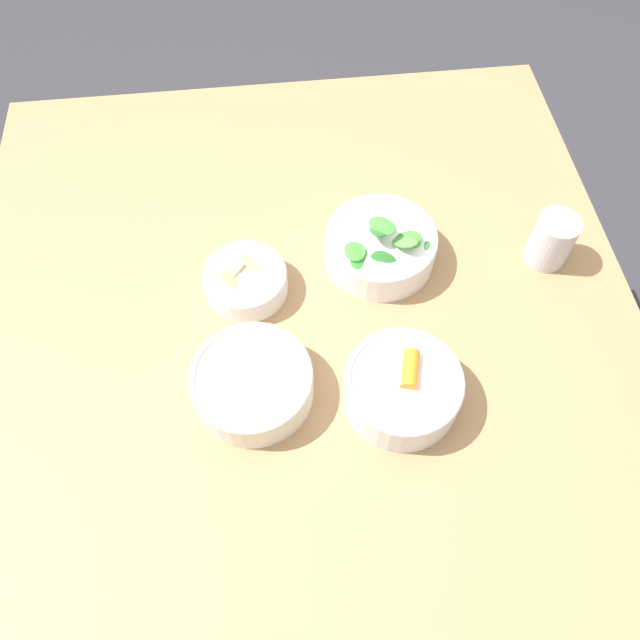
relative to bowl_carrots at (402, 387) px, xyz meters
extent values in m
plane|color=#2D2D33|center=(0.12, -0.15, -0.78)|extent=(10.00, 10.00, 0.00)
cube|color=#99724C|center=(0.12, -0.15, -0.05)|extent=(1.03, 1.10, 0.03)
cube|color=olive|center=(-0.33, -0.64, -0.42)|extent=(0.06, 0.06, 0.71)
cube|color=olive|center=(0.58, -0.64, -0.42)|extent=(0.06, 0.06, 0.71)
cylinder|color=silver|center=(0.00, 0.00, -0.01)|extent=(0.16, 0.16, 0.06)
torus|color=silver|center=(0.00, 0.00, 0.02)|extent=(0.16, 0.16, 0.01)
cylinder|color=orange|center=(0.00, -0.01, 0.01)|extent=(0.06, 0.05, 0.02)
cylinder|color=orange|center=(0.01, -0.01, 0.01)|extent=(0.05, 0.06, 0.02)
cylinder|color=orange|center=(-0.02, -0.01, 0.01)|extent=(0.05, 0.05, 0.02)
cylinder|color=orange|center=(-0.01, -0.01, 0.03)|extent=(0.04, 0.06, 0.02)
cylinder|color=white|center=(-0.01, -0.25, -0.01)|extent=(0.18, 0.18, 0.05)
torus|color=white|center=(-0.01, -0.25, 0.02)|extent=(0.18, 0.18, 0.01)
ellipsoid|color=#3D8433|center=(0.03, -0.22, 0.02)|extent=(0.04, 0.05, 0.03)
ellipsoid|color=#2D7028|center=(0.03, -0.21, 0.02)|extent=(0.03, 0.05, 0.03)
ellipsoid|color=#3D8433|center=(-0.05, -0.23, 0.02)|extent=(0.05, 0.04, 0.04)
ellipsoid|color=#235B23|center=(-0.01, -0.20, 0.01)|extent=(0.07, 0.07, 0.05)
ellipsoid|color=#4C933D|center=(-0.04, -0.23, 0.03)|extent=(0.05, 0.06, 0.04)
ellipsoid|color=#235B23|center=(0.00, -0.24, 0.04)|extent=(0.03, 0.04, 0.03)
ellipsoid|color=#3D8433|center=(-0.01, -0.25, 0.04)|extent=(0.06, 0.06, 0.02)
ellipsoid|color=#3D8433|center=(0.03, -0.23, 0.02)|extent=(0.05, 0.06, 0.03)
ellipsoid|color=#235B23|center=(-0.07, -0.23, 0.01)|extent=(0.04, 0.05, 0.02)
cylinder|color=silver|center=(0.20, -0.03, -0.01)|extent=(0.17, 0.17, 0.05)
torus|color=silver|center=(0.20, -0.03, 0.02)|extent=(0.17, 0.17, 0.01)
cylinder|color=#9E6B4C|center=(0.20, -0.03, -0.02)|extent=(0.15, 0.15, 0.03)
ellipsoid|color=#AD7551|center=(0.20, -0.08, 0.01)|extent=(0.01, 0.01, 0.01)
ellipsoid|color=#A36B4C|center=(0.14, -0.01, 0.00)|extent=(0.01, 0.01, 0.01)
ellipsoid|color=#8E5B3D|center=(0.25, -0.04, 0.00)|extent=(0.01, 0.01, 0.01)
ellipsoid|color=#A36B4C|center=(0.25, -0.07, 0.01)|extent=(0.01, 0.01, 0.01)
ellipsoid|color=#A36B4C|center=(0.19, -0.01, 0.00)|extent=(0.01, 0.01, 0.01)
ellipsoid|color=#AD7551|center=(0.20, -0.10, 0.00)|extent=(0.01, 0.01, 0.01)
ellipsoid|color=#AD7551|center=(0.15, -0.06, 0.00)|extent=(0.01, 0.01, 0.01)
ellipsoid|color=#AD7551|center=(0.24, -0.01, 0.00)|extent=(0.01, 0.01, 0.01)
ellipsoid|color=#AD7551|center=(0.20, -0.06, 0.00)|extent=(0.01, 0.01, 0.01)
ellipsoid|color=#AD7551|center=(0.14, 0.00, 0.00)|extent=(0.01, 0.01, 0.01)
ellipsoid|color=#8E5B3D|center=(0.16, 0.00, 0.00)|extent=(0.01, 0.01, 0.01)
cylinder|color=#E0A88E|center=(0.20, -0.01, 0.01)|extent=(0.03, 0.03, 0.01)
cylinder|color=tan|center=(0.21, -0.07, 0.01)|extent=(0.03, 0.03, 0.01)
cylinder|color=tan|center=(0.23, 0.03, 0.01)|extent=(0.03, 0.03, 0.01)
cylinder|color=white|center=(0.20, -0.21, -0.01)|extent=(0.13, 0.13, 0.04)
torus|color=white|center=(0.20, -0.21, 0.01)|extent=(0.13, 0.13, 0.01)
cube|color=tan|center=(0.21, -0.21, -0.01)|extent=(0.06, 0.06, 0.02)
cube|color=tan|center=(0.21, -0.21, 0.00)|extent=(0.06, 0.05, 0.01)
cube|color=tan|center=(0.21, -0.20, 0.00)|extent=(0.07, 0.07, 0.03)
cube|color=tan|center=(0.20, -0.21, 0.00)|extent=(0.07, 0.07, 0.02)
cube|color=tan|center=(0.23, -0.22, 0.01)|extent=(0.06, 0.06, 0.01)
cylinder|color=#B2B7C1|center=(-0.28, -0.22, 0.01)|extent=(0.07, 0.07, 0.09)
camera|label=1|loc=(0.15, 0.35, 0.77)|focal=35.00mm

